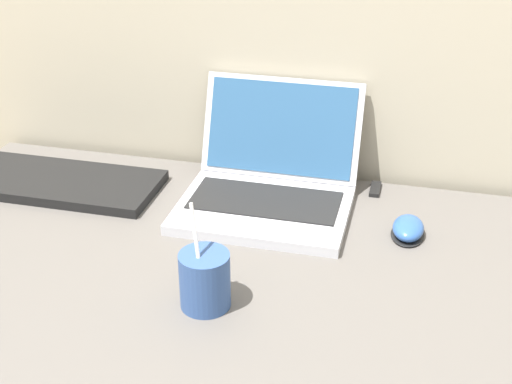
% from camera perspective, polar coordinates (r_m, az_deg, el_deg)
% --- Properties ---
extents(laptop, '(0.32, 0.32, 0.21)m').
position_cam_1_polar(laptop, '(1.39, 1.08, 0.85)').
color(laptop, silver).
rests_on(laptop, desk).
extents(drink_cup, '(0.08, 0.08, 0.17)m').
position_cam_1_polar(drink_cup, '(1.10, -4.12, -6.95)').
color(drink_cup, '#33518C').
rests_on(drink_cup, desk).
extents(computer_mouse, '(0.06, 0.09, 0.03)m').
position_cam_1_polar(computer_mouse, '(1.32, 12.07, -2.92)').
color(computer_mouse, black).
rests_on(computer_mouse, desk).
extents(external_keyboard, '(0.40, 0.18, 0.02)m').
position_cam_1_polar(external_keyboard, '(1.51, -15.32, 0.73)').
color(external_keyboard, black).
rests_on(external_keyboard, desk).
extents(usb_stick, '(0.02, 0.06, 0.01)m').
position_cam_1_polar(usb_stick, '(1.47, 9.51, 0.23)').
color(usb_stick, black).
rests_on(usb_stick, desk).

